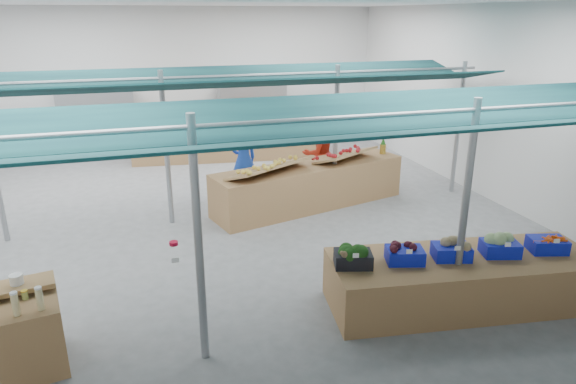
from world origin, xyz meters
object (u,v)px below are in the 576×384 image
(veg_counter, at_px, (462,280))
(vendor_left, at_px, (244,159))
(fruit_counter, at_px, (310,186))
(vendor_right, at_px, (318,153))
(crate_stack, at_px, (493,290))

(veg_counter, xyz_separation_m, vendor_left, (-1.95, 5.52, 0.50))
(veg_counter, bearing_deg, vendor_left, 117.55)
(fruit_counter, distance_m, vendor_right, 1.32)
(vendor_left, bearing_deg, fruit_counter, 122.84)
(fruit_counter, height_order, crate_stack, fruit_counter)
(veg_counter, xyz_separation_m, fruit_counter, (-0.75, 4.42, 0.10))
(crate_stack, distance_m, vendor_left, 6.25)
(veg_counter, distance_m, vendor_right, 5.54)
(veg_counter, distance_m, crate_stack, 0.43)
(vendor_left, distance_m, vendor_right, 1.80)
(veg_counter, distance_m, fruit_counter, 4.48)
(crate_stack, bearing_deg, vendor_right, 94.75)
(crate_stack, distance_m, vendor_right, 5.84)
(crate_stack, bearing_deg, fruit_counter, 102.98)
(crate_stack, height_order, vendor_right, vendor_right)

